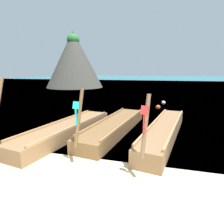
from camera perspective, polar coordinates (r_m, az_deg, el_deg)
The scene contains 8 objects.
ground at distance 5.14m, azimuth -13.36°, elevation -24.38°, with size 120.00×120.00×0.00m, color beige.
sea_water at distance 65.90m, azimuth 13.23°, elevation 9.41°, with size 120.00×120.00×0.00m, color #147A89.
longtail_boat_yellow_ribbon at distance 9.13m, azimuth -13.68°, elevation -5.43°, with size 2.27×6.80×2.87m.
longtail_boat_turquoise_ribbon at distance 9.50m, azimuth 0.89°, elevation -4.46°, with size 2.09×6.84×2.47m.
longtail_boat_red_ribbon at distance 9.01m, azimuth 15.54°, elevation -5.62°, with size 2.19×7.17×2.42m.
karst_rock at distance 36.91m, azimuth -11.77°, elevation 14.90°, with size 10.99×10.49×10.17m.
mooring_buoy_near at distance 15.50m, azimuth 13.82°, elevation 1.40°, with size 0.38×0.38×0.38m.
mooring_buoy_far at distance 17.92m, azimuth 15.38°, elevation 2.75°, with size 0.36×0.36×0.36m.
Camera 1 is at (2.07, -3.58, 3.05)m, focal length 30.09 mm.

